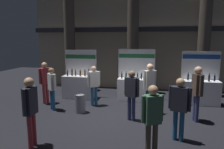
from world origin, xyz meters
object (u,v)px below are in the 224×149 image
exhibitor_booth_2 (200,90)px  visitor_0 (132,91)px  visitor_5 (197,89)px  visitor_9 (152,115)px  visitor_2 (45,79)px  trash_bin (80,103)px  exhibitor_booth_1 (135,87)px  visitor_1 (30,106)px  visitor_6 (179,104)px  exhibitor_booth_0 (79,85)px  visitor_8 (150,84)px  visitor_4 (94,82)px  visitor_7 (52,85)px

exhibitor_booth_2 → visitor_0: size_ratio=1.31×
visitor_5 → visitor_9: (-1.40, -2.52, -0.10)m
visitor_0 → visitor_2: 3.99m
trash_bin → visitor_2: bearing=155.7°
visitor_0 → visitor_2: size_ratio=0.96×
exhibitor_booth_1 → visitor_1: (-2.15, -4.84, 0.47)m
visitor_6 → exhibitor_booth_0: bearing=-20.5°
trash_bin → visitor_9: (2.65, -2.61, 0.67)m
exhibitor_booth_2 → visitor_8: size_ratio=1.20×
visitor_5 → exhibitor_booth_0: bearing=-127.7°
trash_bin → visitor_6: 3.78m
exhibitor_booth_0 → visitor_4: exhibitor_booth_0 is taller
trash_bin → visitor_6: (3.33, -1.65, 0.68)m
visitor_0 → visitor_5: size_ratio=0.92×
visitor_6 → visitor_8: size_ratio=0.93×
exhibitor_booth_2 → exhibitor_booth_0: bearing=-179.5°
exhibitor_booth_0 → visitor_8: size_ratio=1.21×
visitor_8 → visitor_6: bearing=90.4°
visitor_5 → visitor_7: bearing=-106.5°
exhibitor_booth_2 → visitor_9: (-1.94, -4.62, 0.42)m
exhibitor_booth_2 → trash_bin: 5.01m
trash_bin → visitor_2: 2.14m
visitor_2 → visitor_5: bearing=-67.0°
visitor_0 → visitor_5: bearing=-148.0°
visitor_4 → visitor_7: size_ratio=1.00×
visitor_2 → visitor_8: 4.37m
exhibitor_booth_1 → visitor_8: (0.65, -1.71, 0.50)m
exhibitor_booth_2 → visitor_4: 4.47m
visitor_1 → visitor_6: (3.62, 1.08, -0.04)m
exhibitor_booth_1 → visitor_8: bearing=-69.1°
visitor_4 → visitor_5: size_ratio=0.89×
visitor_4 → visitor_6: (3.07, -2.60, 0.04)m
trash_bin → visitor_4: bearing=74.5°
visitor_8 → visitor_9: (0.13, -3.02, -0.08)m
visitor_1 → visitor_4: visitor_1 is taller
exhibitor_booth_1 → exhibitor_booth_2: bearing=-2.3°
visitor_2 → visitor_4: 2.10m
exhibitor_booth_2 → visitor_1: bearing=-135.9°
visitor_7 → visitor_4: bearing=-104.3°
exhibitor_booth_2 → visitor_0: 3.61m
visitor_2 → visitor_6: visitor_2 is taller
exhibitor_booth_1 → visitor_5: exhibitor_booth_1 is taller
exhibitor_booth_2 → visitor_4: exhibitor_booth_2 is taller
visitor_2 → visitor_7: size_ratio=1.07×
visitor_4 → visitor_9: (2.38, -3.56, 0.03)m
exhibitor_booth_0 → exhibitor_booth_1: bearing=3.4°
exhibitor_booth_0 → visitor_1: size_ratio=1.25×
exhibitor_booth_1 → visitor_4: (-1.60, -1.17, 0.39)m
visitor_5 → visitor_4: bearing=-120.0°
visitor_0 → visitor_7: size_ratio=1.03×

